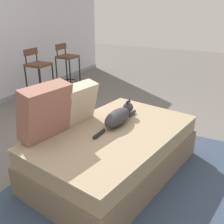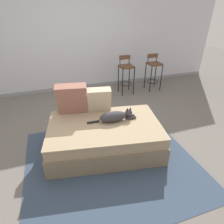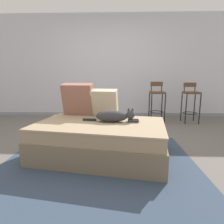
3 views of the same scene
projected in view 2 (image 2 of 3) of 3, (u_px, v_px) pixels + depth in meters
The scene contains 10 objects.
ground_plane at pixel (99, 134), 3.29m from camera, with size 16.00×16.00×0.00m, color #66605B.
wall_back_panel at pixel (73, 37), 4.50m from camera, with size 8.00×0.10×2.60m, color silver.
wall_baseboard_trim at pixel (78, 87), 5.08m from camera, with size 8.00×0.02×0.09m, color gray.
area_rug at pixel (111, 161), 2.71m from camera, with size 2.35×2.13×0.01m, color #334256.
couch at pixel (105, 136), 2.84m from camera, with size 1.80×1.29×0.46m.
throw_pillow_corner at pixel (72, 99), 2.91m from camera, with size 0.50×0.33×0.49m.
throw_pillow_middle at pixel (99, 99), 2.98m from camera, with size 0.42×0.29×0.41m.
cat at pixel (115, 116), 2.78m from camera, with size 0.74×0.18×0.19m.
bar_stool_near_window at pixel (126, 72), 4.59m from camera, with size 0.32×0.32×0.93m.
bar_stool_by_doorway at pixel (154, 69), 4.80m from camera, with size 0.33×0.33×0.91m.
Camera 2 is at (-0.61, -2.61, 1.96)m, focal length 30.00 mm.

